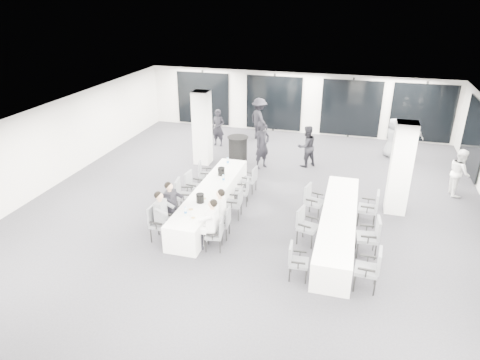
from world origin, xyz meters
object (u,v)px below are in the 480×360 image
(chair_main_left_mid, at_px, (183,193))
(chair_side_right_near, at_px, (371,267))
(chair_side_right_far, at_px, (371,206))
(chair_main_left_second, at_px, (168,212))
(ice_bucket_far, at_px, (221,171))
(standing_guest_e, at_px, (392,135))
(chair_main_right_near, at_px, (217,232))
(standing_guest_b, at_px, (307,144))
(banquet_table_main, at_px, (211,200))
(chair_main_right_mid, at_px, (236,201))
(standing_guest_a, at_px, (262,142))
(chair_main_right_fourth, at_px, (244,190))
(standing_guest_c, at_px, (259,116))
(chair_main_right_second, at_px, (224,221))
(chair_side_right_mid, at_px, (371,234))
(ice_bucket_near, at_px, (200,198))
(chair_side_left_far, at_px, (312,199))
(chair_main_left_fourth, at_px, (192,184))
(banquet_table_side, at_px, (338,226))
(chair_side_left_mid, at_px, (305,224))
(cocktail_table, at_px, (238,151))
(chair_side_left_near, at_px, (296,259))
(chair_main_left_near, at_px, (158,221))
(chair_main_left_far, at_px, (204,173))
(standing_guest_d, at_px, (413,137))
(chair_main_right_far, at_px, (251,178))

(chair_main_left_mid, xyz_separation_m, chair_side_right_near, (5.47, -2.37, 0.01))
(chair_side_right_near, relative_size, chair_side_right_far, 1.00)
(chair_main_left_second, height_order, ice_bucket_far, ice_bucket_far)
(standing_guest_e, bearing_deg, chair_main_right_near, 121.22)
(standing_guest_b, bearing_deg, banquet_table_main, 20.98)
(chair_main_right_mid, xyz_separation_m, standing_guest_a, (-0.14, 4.01, 0.49))
(chair_main_right_fourth, height_order, standing_guest_c, standing_guest_c)
(ice_bucket_far, bearing_deg, chair_main_right_second, -70.62)
(chair_side_right_mid, xyz_separation_m, ice_bucket_near, (-4.63, 0.22, 0.29))
(banquet_table_main, xyz_separation_m, ice_bucket_near, (0.01, -0.92, 0.50))
(chair_main_right_second, xyz_separation_m, chair_side_left_far, (2.13, 1.83, 0.07))
(chair_main_right_fourth, distance_m, chair_side_right_near, 5.02)
(chair_main_left_second, xyz_separation_m, chair_main_left_fourth, (-0.00, 1.88, 0.01))
(chair_main_right_near, bearing_deg, chair_main_right_second, -9.76)
(banquet_table_side, distance_m, chair_main_left_mid, 4.65)
(chair_main_right_near, distance_m, chair_main_right_second, 0.61)
(chair_side_left_mid, bearing_deg, chair_main_left_second, -70.71)
(cocktail_table, distance_m, chair_side_right_far, 5.99)
(banquet_table_side, relative_size, chair_side_left_near, 5.63)
(chair_main_left_near, bearing_deg, chair_main_right_second, 111.74)
(chair_main_left_far, height_order, chair_side_right_near, chair_side_right_near)
(chair_main_left_fourth, height_order, chair_side_left_far, chair_side_left_far)
(chair_main_left_near, height_order, chair_side_left_mid, chair_main_left_near)
(cocktail_table, height_order, chair_main_left_mid, cocktail_table)
(chair_side_left_near, height_order, standing_guest_b, standing_guest_b)
(chair_main_left_fourth, xyz_separation_m, standing_guest_b, (3.10, 3.83, 0.36))
(chair_main_right_mid, relative_size, standing_guest_e, 0.52)
(chair_main_left_mid, distance_m, chair_side_right_far, 5.51)
(chair_main_left_second, distance_m, chair_main_left_fourth, 1.88)
(chair_main_right_near, height_order, standing_guest_c, standing_guest_c)
(ice_bucket_near, bearing_deg, chair_main_right_second, -26.51)
(chair_main_left_near, bearing_deg, chair_main_left_far, -177.56)
(chair_side_left_near, distance_m, chair_side_left_mid, 1.61)
(chair_main_right_fourth, relative_size, ice_bucket_far, 3.44)
(chair_main_left_mid, relative_size, standing_guest_a, 0.50)
(chair_main_right_mid, height_order, ice_bucket_near, ice_bucket_near)
(chair_main_right_mid, xyz_separation_m, standing_guest_d, (5.35, 6.54, 0.35))
(banquet_table_side, xyz_separation_m, standing_guest_a, (-3.10, 4.39, 0.64))
(banquet_table_side, xyz_separation_m, standing_guest_b, (-1.52, 4.98, 0.53))
(chair_side_right_far, distance_m, standing_guest_c, 8.23)
(banquet_table_side, bearing_deg, chair_main_left_far, 154.83)
(chair_main_right_near, distance_m, standing_guest_d, 9.89)
(chair_main_right_far, relative_size, standing_guest_b, 0.49)
(chair_main_left_fourth, relative_size, standing_guest_d, 0.53)
(cocktail_table, distance_m, chair_side_left_near, 7.25)
(chair_side_right_near, bearing_deg, chair_main_right_second, 75.64)
(chair_main_left_fourth, relative_size, chair_main_right_far, 1.06)
(chair_side_left_far, distance_m, ice_bucket_far, 3.05)
(chair_main_right_far, distance_m, standing_guest_d, 7.15)
(chair_side_left_far, bearing_deg, chair_side_right_near, 42.04)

